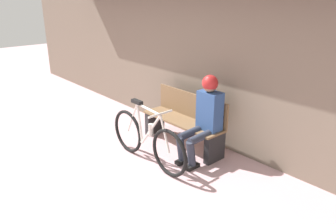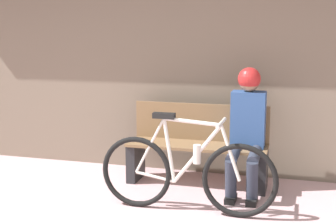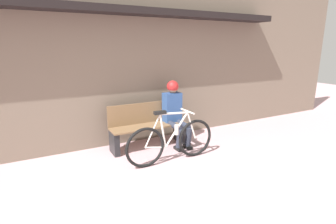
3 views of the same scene
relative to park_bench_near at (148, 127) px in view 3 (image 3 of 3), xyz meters
The scene contains 4 objects.
storefront_wall 1.37m from the park_bench_near, 119.53° to the left, with size 12.00×0.56×3.20m.
park_bench_near is the anchor object (origin of this frame).
bicycle 0.82m from the park_bench_near, 84.96° to the right, with size 1.62×0.40×0.90m.
person_seated 0.63m from the park_bench_near, 12.20° to the right, with size 0.34×0.66×1.26m.
Camera 3 is at (-1.66, -1.92, 1.90)m, focal length 28.00 mm.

